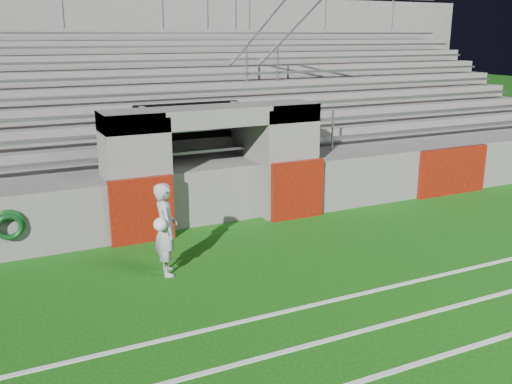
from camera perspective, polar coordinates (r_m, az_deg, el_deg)
ground at (r=9.98m, az=3.52°, el=-8.73°), size 90.00×90.00×0.00m
stadium_structure at (r=16.71m, az=-9.96°, el=6.30°), size 26.00×8.48×5.42m
goalkeeper_with_ball at (r=10.03m, az=-9.01°, el=-3.66°), size 0.52×0.68×1.65m
hose_coil at (r=11.36m, az=-23.47°, el=-3.12°), size 0.58×0.15×0.58m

